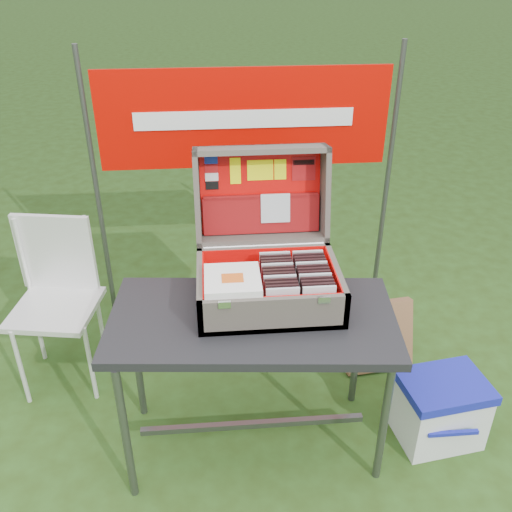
{
  "coord_description": "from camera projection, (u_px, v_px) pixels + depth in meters",
  "views": [
    {
      "loc": [
        -0.2,
        -1.97,
        2.22
      ],
      "look_at": [
        -0.02,
        0.1,
        1.01
      ],
      "focal_mm": 40.0,
      "sensor_mm": 36.0,
      "label": 1
    }
  ],
  "objects": [
    {
      "name": "suitcase_hinge",
      "position": [
        264.0,
        246.0,
        2.63
      ],
      "size": [
        0.56,
        0.02,
        0.02
      ],
      "primitive_type": "cylinder",
      "rotation": [
        0.0,
        1.57,
        0.0
      ],
      "color": "silver",
      "rests_on": "suitcase_base_wall_back"
    },
    {
      "name": "suitcase_lid_pocket",
      "position": [
        261.0,
        215.0,
        2.71
      ],
      "size": [
        0.55,
        0.07,
        0.18
      ],
      "primitive_type": "cube",
      "rotation": [
        -1.77,
        0.0,
        0.0
      ],
      "color": "maroon",
      "rests_on": "suitcase_lid_liner"
    },
    {
      "name": "chair",
      "position": [
        56.0,
        311.0,
        3.0
      ],
      "size": [
        0.49,
        0.52,
        0.92
      ],
      "primitive_type": null,
      "rotation": [
        0.0,
        0.0,
        -0.17
      ],
      "color": "silver",
      "rests_on": "ground"
    },
    {
      "name": "cd_right_11",
      "position": [
        308.0,
        269.0,
        2.57
      ],
      "size": [
        0.14,
        0.01,
        0.16
      ],
      "primitive_type": "cube",
      "color": "black",
      "rests_on": "suitcase_liner_floor"
    },
    {
      "name": "cd_right_7",
      "position": [
        312.0,
        280.0,
        2.48
      ],
      "size": [
        0.14,
        0.01,
        0.16
      ],
      "primitive_type": "cube",
      "color": "black",
      "rests_on": "suitcase_liner_floor"
    },
    {
      "name": "suitcase_lid_rim_left",
      "position": [
        197.0,
        197.0,
        2.62
      ],
      "size": [
        0.02,
        0.25,
        0.47
      ],
      "primitive_type": "cube",
      "rotation": [
        -1.77,
        0.0,
        0.0
      ],
      "color": "#5C574E",
      "rests_on": "suitcase_lid_back"
    },
    {
      "name": "cd_right_4",
      "position": [
        314.0,
        289.0,
        2.42
      ],
      "size": [
        0.14,
        0.01,
        0.16
      ],
      "primitive_type": "cube",
      "color": "silver",
      "rests_on": "suitcase_liner_floor"
    },
    {
      "name": "cd_right_6",
      "position": [
        313.0,
        283.0,
        2.46
      ],
      "size": [
        0.14,
        0.01,
        0.16
      ],
      "primitive_type": "cube",
      "color": "black",
      "rests_on": "suitcase_liner_floor"
    },
    {
      "name": "suitcase_liner_wall_right",
      "position": [
        333.0,
        282.0,
        2.5
      ],
      "size": [
        0.01,
        0.39,
        0.14
      ],
      "primitive_type": "cube",
      "color": "red",
      "rests_on": "suitcase_base_bottom"
    },
    {
      "name": "cd_left_6",
      "position": [
        278.0,
        285.0,
        2.45
      ],
      "size": [
        0.14,
        0.01,
        0.16
      ],
      "primitive_type": "cube",
      "color": "black",
      "rests_on": "suitcase_liner_floor"
    },
    {
      "name": "songbook_5",
      "position": [
        232.0,
        277.0,
        2.35
      ],
      "size": [
        0.23,
        0.23,
        0.0
      ],
      "primitive_type": "cube",
      "color": "white",
      "rests_on": "suitcase_base_wall_front"
    },
    {
      "name": "cd_right_1",
      "position": [
        318.0,
        299.0,
        2.36
      ],
      "size": [
        0.14,
        0.01,
        0.16
      ],
      "primitive_type": "cube",
      "color": "black",
      "rests_on": "suitcase_liner_floor"
    },
    {
      "name": "cd_left_12",
      "position": [
        274.0,
        267.0,
        2.58
      ],
      "size": [
        0.14,
        0.01,
        0.16
      ],
      "primitive_type": "cube",
      "color": "silver",
      "rests_on": "suitcase_liner_floor"
    },
    {
      "name": "suitcase_latch_left",
      "position": [
        225.0,
        305.0,
        2.24
      ],
      "size": [
        0.05,
        0.01,
        0.03
      ],
      "primitive_type": "cube",
      "color": "silver",
      "rests_on": "suitcase_base_wall_front"
    },
    {
      "name": "suitcase_pocket_cd",
      "position": [
        275.0,
        208.0,
        2.69
      ],
      "size": [
        0.14,
        0.04,
        0.14
      ],
      "primitive_type": "cube",
      "rotation": [
        -1.77,
        0.0,
        0.0
      ],
      "color": "silver",
      "rests_on": "suitcase_lid_pocket"
    },
    {
      "name": "songbook_0",
      "position": [
        233.0,
        283.0,
        2.36
      ],
      "size": [
        0.23,
        0.23,
        0.0
      ],
      "primitive_type": "cube",
      "color": "white",
      "rests_on": "suitcase_base_wall_front"
    },
    {
      "name": "cd_right_8",
      "position": [
        311.0,
        277.0,
        2.51
      ],
      "size": [
        0.14,
        0.01,
        0.16
      ],
      "primitive_type": "cube",
      "color": "silver",
      "rests_on": "suitcase_liner_floor"
    },
    {
      "name": "lid_sticker_cc_d",
      "position": [
        212.0,
        186.0,
        2.66
      ],
      "size": [
        0.06,
        0.01,
        0.04
      ],
      "primitive_type": "cube",
      "rotation": [
        -1.77,
        0.0,
        0.0
      ],
      "color": "black",
      "rests_on": "suitcase_lid_liner"
    },
    {
      "name": "songbook_3",
      "position": [
        232.0,
        279.0,
        2.35
      ],
      "size": [
        0.23,
        0.23,
        0.0
      ],
      "primitive_type": "cube",
      "color": "white",
      "rests_on": "suitcase_base_wall_front"
    },
    {
      "name": "table_leg_bl",
      "position": [
        137.0,
        358.0,
        2.81
      ],
      "size": [
        0.04,
        0.04,
        0.73
      ],
      "primitive_type": "cylinder",
      "color": "#59595B",
      "rests_on": "ground"
    },
    {
      "name": "cd_right_2",
      "position": [
        316.0,
        296.0,
        2.38
      ],
      "size": [
        0.14,
        0.01,
        0.16
      ],
      "primitive_type": "cube",
      "color": "black",
      "rests_on": "suitcase_liner_floor"
    },
    {
      "name": "banner_post_left",
      "position": [
        98.0,
        198.0,
        3.29
      ],
      "size": [
        0.03,
        0.03,
        1.7
      ],
      "primitive_type": "cylinder",
      "color": "#59595B",
      "rests_on": "ground"
    },
    {
      "name": "lid_sticker_cc_c",
      "position": [
        212.0,
        177.0,
        2.64
      ],
      "size": [
        0.06,
        0.01,
        0.04
      ],
      "primitive_type": "cube",
      "rotation": [
        -1.77,
        0.0,
        0.0
      ],
      "color": "white",
      "rests_on": "suitcase_lid_liner"
    },
    {
      "name": "cd_right_5",
      "position": [
        313.0,
        286.0,
        2.44
      ],
      "size": [
        0.14,
        0.01,
        0.16
      ],
      "primitive_type": "cube",
      "color": "black",
      "rests_on": "suitcase_liner_floor"
    },
    {
      "name": "cd_left_3",
      "position": [
        280.0,
        294.0,
        2.39
      ],
      "size": [
        0.14,
        0.01,
        0.16
      ],
      "primitive_type": "cube",
      "color": "black",
      "rests_on": "suitcase_liner_floor"
    },
    {
      "name": "cd_left_2",
      "position": [
        281.0,
        298.0,
        2.37
      ],
      "size": [
        0.14,
        0.01,
        0.16
      ],
      "primitive_type": "cube",
      "color": "black",
      "rests_on": "suitcase_liner_floor"
    },
    {
      "name": "chair_upright_right",
      "position": [
        90.0,
        253.0,
        3.07
      ],
      "size": [
        0.02,
        0.02,
        0.44
      ],
      "primitive_type": "cylinder",
      "color": "silver",
      "rests_on": "chair_seat"
    },
    {
      "name": "cooler",
      "position": [
        440.0,
        410.0,
        2.77
      ],
      "size": [
        0.44,
        0.36,
        0.35
      ],
      "primitive_type": null,
      "rotation": [
        0.0,
        0.0,
        0.15
      ],
      "color": "white",
      "rests_on": "ground"
    },
    {
      "name": "cooler_body",
      "position": [
        439.0,
        413.0,
        2.78
      ],
      "size": [
        0.42,
        0.34,
        0.31
      ],
      "primitive_type": "cube",
      "rotation": [
        0.0,
        0.0,
        0.15
      ],
      "color": "white",
      "rests_on": "ground"
    },
    {
      "name": "songbook_4",
      "position": [
        232.0,
        278.0,
        2.35
      ],
      "size": [
        0.23,
        0.23,
        0.0
      ],
      "primitive_type": "cube",
      "color": "white",
      "rests_on": "suitcase_base_wall_front"
    },
    {
      "name": "suitcase_base_wall_right",
      "position": [
        336.0,
        284.0,
        2.51
      ],
      "size": [
        0.02,
        0.44,
        0.17
      ],
      "primitive_type": "cube",
      "color": "#5C574E",
      "rests_on": "table_top"
    },
    {
      "name": "suitcase_liner_wall_front",
      "position": [
        274.0,
        311.0,
        2.31
      ],
      "size": [
        0.57,
        0.01,
        0.14
      ],
      "primitive_type": "cube",
      "color": "red",
      "rests_on": "suitcase_base_bottom"
    },
    {
      "name": "cd_left_11",
      "position": [
        275.0,
        270.0,
        2.56
      ],
      "size": [
        0.14,
        0.01,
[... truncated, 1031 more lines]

